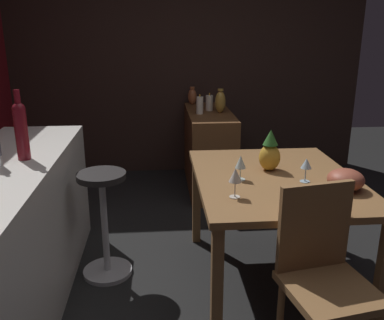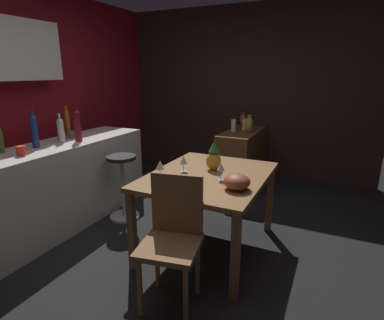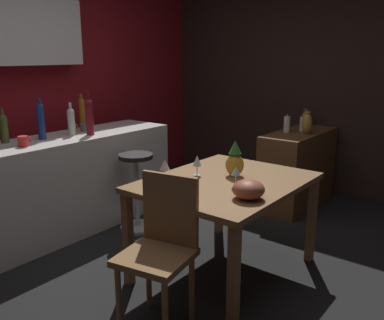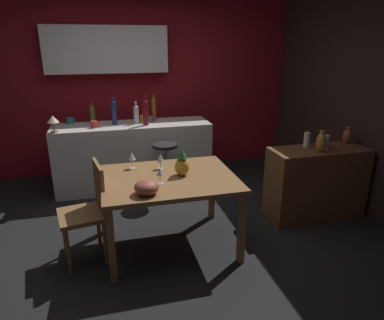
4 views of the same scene
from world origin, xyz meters
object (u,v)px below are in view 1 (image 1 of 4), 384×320
at_px(bar_stool, 104,222).
at_px(wine_glass_center, 241,163).
at_px(vase_brass, 220,102).
at_px(pineapple_centerpiece, 270,153).
at_px(vase_copper, 192,96).
at_px(chair_near_window, 323,274).
at_px(fruit_bowl, 346,180).
at_px(wine_glass_left, 306,164).
at_px(pillar_candle_short, 200,105).
at_px(wine_bottle_ruby, 21,128).
at_px(sideboard_cabinet, 209,150).
at_px(pillar_candle_tall, 209,103).
at_px(wine_glass_right, 235,176).
at_px(dining_table, 275,189).

distance_m(bar_stool, wine_glass_center, 1.00).
xyz_separation_m(bar_stool, vase_brass, (1.53, -1.00, 0.54)).
relative_size(pineapple_centerpiece, vase_copper, 1.41).
distance_m(chair_near_window, fruit_bowl, 0.65).
bearing_deg(wine_glass_left, pillar_candle_short, 14.91).
distance_m(pillar_candle_short, vase_brass, 0.21).
bearing_deg(wine_bottle_ruby, vase_copper, -27.82).
height_order(fruit_bowl, wine_bottle_ruby, wine_bottle_ruby).
height_order(wine_glass_center, wine_bottle_ruby, wine_bottle_ruby).
bearing_deg(sideboard_cabinet, pillar_candle_tall, -5.83).
bearing_deg(wine_glass_right, wine_bottle_ruby, 76.23).
bearing_deg(pillar_candle_tall, vase_copper, 20.05).
bearing_deg(sideboard_cabinet, vase_copper, 17.11).
height_order(dining_table, wine_glass_center, wine_glass_center).
relative_size(wine_glass_center, fruit_bowl, 0.75).
distance_m(sideboard_cabinet, fruit_bowl, 2.12).
relative_size(pillar_candle_tall, vase_brass, 0.76).
xyz_separation_m(wine_glass_center, vase_brass, (1.73, -0.13, 0.08)).
height_order(bar_stool, pillar_candle_short, pillar_candle_short).
bearing_deg(sideboard_cabinet, wine_glass_left, -169.12).
xyz_separation_m(dining_table, wine_bottle_ruby, (-0.02, 1.51, 0.43)).
bearing_deg(pillar_candle_short, fruit_bowl, -161.01).
bearing_deg(chair_near_window, vase_copper, 7.36).
height_order(dining_table, pillar_candle_tall, pillar_candle_tall).
bearing_deg(bar_stool, sideboard_cabinet, -29.39).
xyz_separation_m(wine_glass_left, wine_bottle_ruby, (0.09, 1.67, 0.24)).
xyz_separation_m(sideboard_cabinet, wine_bottle_ruby, (-1.78, 1.31, 0.68)).
relative_size(pillar_candle_short, vase_brass, 0.82).
xyz_separation_m(bar_stool, wine_glass_center, (-0.20, -0.87, 0.46)).
relative_size(dining_table, vase_brass, 5.24).
distance_m(wine_glass_left, vase_copper, 2.36).
height_order(bar_stool, pineapple_centerpiece, pineapple_centerpiece).
relative_size(bar_stool, pineapple_centerpiece, 2.72).
height_order(wine_glass_left, wine_glass_center, wine_glass_center).
bearing_deg(pillar_candle_tall, pillar_candle_short, 144.67).
bearing_deg(vase_copper, pineapple_centerpiece, -170.82).
xyz_separation_m(wine_glass_left, vase_brass, (1.80, 0.26, 0.08)).
bearing_deg(chair_near_window, sideboard_cabinet, 5.56).
bearing_deg(pineapple_centerpiece, fruit_bowl, -137.83).
xyz_separation_m(pillar_candle_short, vase_brass, (0.04, -0.21, 0.03)).
distance_m(wine_bottle_ruby, vase_brass, 2.22).
height_order(wine_glass_left, wine_glass_right, wine_glass_right).
bearing_deg(vase_brass, dining_table, -176.38).
distance_m(dining_table, wine_glass_right, 0.49).
bearing_deg(pillar_candle_tall, chair_near_window, -174.68).
bearing_deg(vase_copper, chair_near_window, -172.64).
bearing_deg(fruit_bowl, vase_copper, 15.53).
distance_m(wine_glass_center, pillar_candle_short, 1.69).
height_order(wine_glass_left, pillar_candle_tall, pillar_candle_tall).
relative_size(pineapple_centerpiece, wine_bottle_ruby, 0.67).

